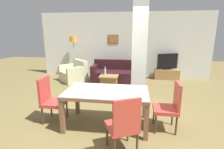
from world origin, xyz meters
name	(u,v)px	position (x,y,z in m)	size (l,w,h in m)	color
ground_plane	(107,125)	(0.00, 0.00, 0.00)	(18.00, 18.00, 0.00)	olive
back_wall	(124,45)	(0.00, 4.25, 1.35)	(7.20, 0.09, 2.70)	silver
divider_pillar	(139,53)	(0.64, 1.37, 1.35)	(0.38, 0.28, 2.70)	silver
dining_table	(107,98)	(0.00, 0.00, 0.61)	(1.67, 0.96, 0.76)	brown
dining_chair_head_left	(50,98)	(-1.22, 0.00, 0.53)	(0.46, 0.46, 0.98)	#BC3A34
dining_chair_near_right	(124,123)	(0.41, -0.83, 0.53)	(0.62, 0.62, 0.98)	#B83D31
dining_chair_head_right	(170,105)	(1.25, 0.00, 0.53)	(0.46, 0.46, 0.98)	#BF3E33
sofa	(115,74)	(-0.24, 3.36, 0.28)	(1.80, 0.86, 0.81)	#35161C
armchair	(74,74)	(-1.86, 3.15, 0.28)	(1.23, 1.23, 0.81)	beige
coffee_table	(109,82)	(-0.34, 2.40, 0.23)	(0.62, 0.50, 0.46)	olive
bottle	(105,72)	(-0.49, 2.51, 0.57)	(0.06, 0.06, 0.29)	#B2B7BC
tv_stand	(166,74)	(1.81, 3.97, 0.21)	(0.98, 0.40, 0.41)	#A47A44
tv_screen	(167,62)	(1.81, 3.97, 0.72)	(0.84, 0.34, 0.64)	black
floor_lamp	(74,43)	(-2.10, 3.91, 1.44)	(0.31, 0.31, 1.72)	#B7B7BC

